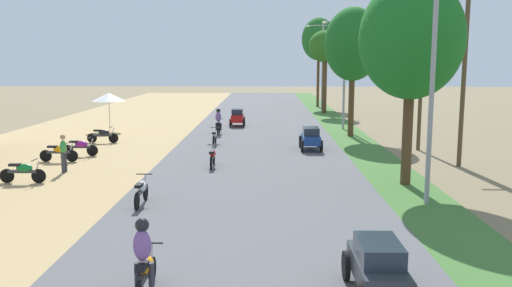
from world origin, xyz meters
name	(u,v)px	position (x,y,z in m)	size (l,w,h in m)	color
parked_motorbike_second	(23,171)	(-8.93, 12.73, 0.55)	(1.80, 0.54, 0.94)	black
parked_motorbike_third	(59,151)	(-9.20, 17.11, 0.55)	(1.80, 0.54, 0.94)	black
parked_motorbike_fourth	(80,146)	(-8.74, 18.66, 0.55)	(1.80, 0.54, 0.94)	black
parked_motorbike_fifth	(103,134)	(-8.89, 22.90, 0.55)	(1.80, 0.54, 0.94)	black
vendor_umbrella	(109,97)	(-10.13, 28.54, 2.31)	(2.20, 2.20, 2.52)	#99999E
pedestrian_on_shoulder	(63,151)	(-8.11, 14.78, 0.96)	(0.29, 0.39, 1.62)	#33333D
median_tree_nearest	(411,39)	(5.82, 12.83, 5.54)	(3.86, 3.86, 7.76)	#4C351E
median_tree_second	(353,45)	(5.76, 25.98, 5.70)	(3.46, 3.46, 7.91)	#4C351E
median_tree_third	(325,48)	(5.66, 40.58, 5.85)	(2.93, 2.93, 7.30)	#4C351E
median_tree_fourth	(319,39)	(5.72, 47.26, 6.81)	(3.41, 3.41, 8.90)	#4C351E
streetlamp_near	(433,71)	(5.80, 9.99, 4.45)	(3.16, 0.20, 7.59)	gray
streetlamp_mid	(344,66)	(5.80, 29.58, 4.36)	(3.16, 0.20, 7.43)	gray
streetlamp_far	(323,61)	(5.80, 43.97, 4.68)	(3.16, 0.20, 8.05)	gray
utility_pole_near	(465,59)	(9.22, 16.67, 4.80)	(1.80, 0.20, 9.22)	brown
utility_pole_far	(422,64)	(8.63, 21.14, 4.55)	(1.80, 0.20, 8.72)	brown
car_sedan_charcoal	(377,265)	(2.69, 2.79, 0.74)	(1.10, 2.26, 1.19)	#282D33
car_sedan_blue	(311,137)	(2.83, 20.69, 0.74)	(1.10, 2.26, 1.19)	navy
car_hatchback_red	(237,117)	(-1.59, 30.86, 0.75)	(1.04, 2.00, 1.23)	red
motorbike_foreground_rider	(144,260)	(-1.96, 2.72, 0.86)	(0.54, 1.80, 1.66)	black
motorbike_ahead_second	(141,190)	(-3.62, 9.63, 0.57)	(0.54, 1.80, 0.94)	black
motorbike_ahead_third	(212,156)	(-1.91, 15.94, 0.57)	(0.54, 1.80, 0.94)	black
motorbike_ahead_fourth	(215,136)	(-2.41, 22.24, 0.57)	(0.54, 1.80, 0.94)	black
motorbike_ahead_fifth	(219,122)	(-2.57, 26.62, 0.86)	(0.54, 1.80, 1.66)	black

